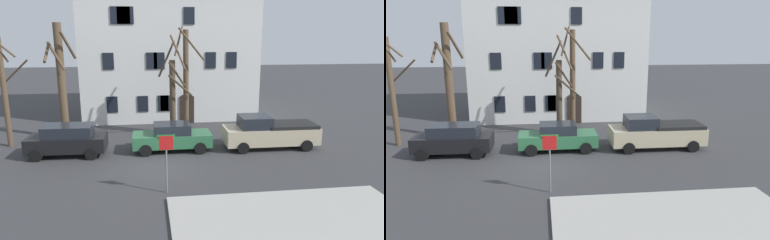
% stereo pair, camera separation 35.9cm
% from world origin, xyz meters
% --- Properties ---
extents(ground_plane, '(120.00, 120.00, 0.00)m').
position_xyz_m(ground_plane, '(0.00, 0.00, 0.00)').
color(ground_plane, '#38383A').
extents(building_main, '(14.12, 9.13, 11.25)m').
position_xyz_m(building_main, '(1.33, 13.40, 5.69)').
color(building_main, white).
rests_on(building_main, ground_plane).
extents(tree_bare_near, '(2.36, 2.61, 7.73)m').
position_xyz_m(tree_bare_near, '(-8.94, 4.57, 3.63)').
color(tree_bare_near, brown).
rests_on(tree_bare_near, ground_plane).
extents(tree_bare_mid, '(1.86, 1.76, 7.41)m').
position_xyz_m(tree_bare_mid, '(-5.97, 6.00, 3.88)').
color(tree_bare_mid, brown).
rests_on(tree_bare_mid, ground_plane).
extents(tree_bare_far, '(2.26, 2.27, 6.30)m').
position_xyz_m(tree_bare_far, '(1.12, 5.70, 2.79)').
color(tree_bare_far, '#4C3D2D').
rests_on(tree_bare_far, ground_plane).
extents(tree_bare_end, '(2.21, 1.97, 7.20)m').
position_xyz_m(tree_bare_end, '(1.97, 5.70, 3.77)').
color(tree_bare_end, brown).
rests_on(tree_bare_end, ground_plane).
extents(car_black_wagon, '(4.34, 2.12, 1.76)m').
position_xyz_m(car_black_wagon, '(-5.09, 2.46, 0.92)').
color(car_black_wagon, black).
rests_on(car_black_wagon, ground_plane).
extents(car_green_sedan, '(4.57, 1.98, 1.64)m').
position_xyz_m(car_green_sedan, '(0.81, 2.58, 0.82)').
color(car_green_sedan, '#2D6B42').
rests_on(car_green_sedan, ground_plane).
extents(pickup_truck_beige, '(5.62, 2.21, 1.99)m').
position_xyz_m(pickup_truck_beige, '(6.68, 2.40, 0.96)').
color(pickup_truck_beige, '#C6B793').
rests_on(pickup_truck_beige, ground_plane).
extents(street_sign_pole, '(0.76, 0.07, 2.61)m').
position_xyz_m(street_sign_pole, '(0.17, -3.12, 1.83)').
color(street_sign_pole, slate).
rests_on(street_sign_pole, ground_plane).
extents(bicycle_leaning, '(1.75, 0.11, 1.03)m').
position_xyz_m(bicycle_leaning, '(-5.53, 4.85, 0.37)').
color(bicycle_leaning, black).
rests_on(bicycle_leaning, ground_plane).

